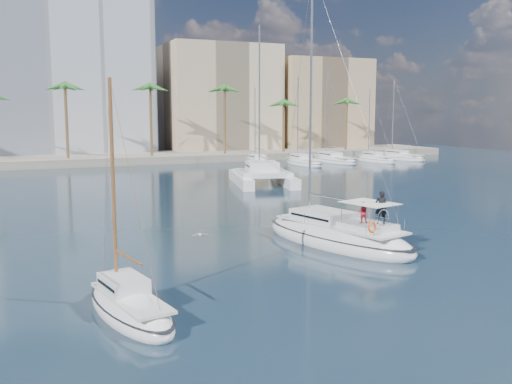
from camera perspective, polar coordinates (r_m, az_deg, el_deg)
name	(u,v)px	position (r m, az deg, el deg)	size (l,w,h in m)	color
ground	(267,244)	(34.94, 1.08, -5.23)	(160.00, 160.00, 0.00)	black
quay	(108,159)	(93.34, -14.57, 3.23)	(120.00, 14.00, 1.20)	gray
building_modern	(20,75)	(104.17, -22.52, 10.74)	(42.00, 16.00, 28.00)	silver
building_beige	(219,101)	(107.24, -3.67, 9.09)	(20.00, 14.00, 20.00)	#C3AD8C
building_tan_right	(319,106)	(113.74, 6.32, 8.50)	(18.00, 12.00, 18.00)	tan
palm_centre	(110,96)	(89.12, -14.39, 9.26)	(3.60, 3.60, 12.30)	brown
palm_right	(310,98)	(100.26, 5.44, 9.31)	(3.60, 3.60, 12.30)	brown
main_sloop	(337,236)	(35.14, 8.06, -4.33)	(6.49, 12.28, 17.40)	white
small_sloop	(130,307)	(23.43, -12.52, -11.17)	(3.38, 7.18, 9.92)	white
catamaran	(262,174)	(63.48, 0.64, 1.83)	(8.68, 13.11, 17.54)	white
seagull	(200,235)	(36.29, -5.63, -4.26)	(0.98, 0.42, 0.18)	silver
moored_yacht_a	(259,166)	(85.46, 0.31, 2.67)	(2.72, 9.35, 11.90)	white
moored_yacht_b	(304,165)	(86.49, 4.80, 2.70)	(3.14, 10.78, 13.72)	white
moored_yacht_c	(334,162)	(91.42, 7.81, 2.94)	(3.55, 12.21, 15.54)	white
moored_yacht_d	(376,162)	(93.29, 11.87, 2.95)	(2.72, 9.35, 11.90)	white
moored_yacht_e	(401,160)	(98.74, 14.30, 3.14)	(3.14, 10.78, 13.72)	white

